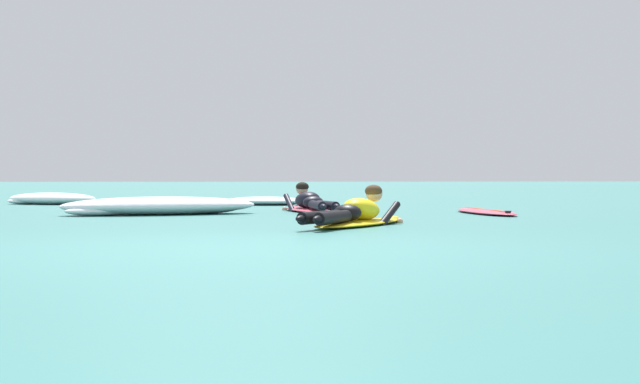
# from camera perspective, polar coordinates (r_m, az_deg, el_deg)

# --- Properties ---
(ground_plane) EXTENTS (120.00, 120.00, 0.00)m
(ground_plane) POSITION_cam_1_polar(r_m,az_deg,el_deg) (17.57, -5.11, -0.91)
(ground_plane) COLOR #387A75
(surfer_near) EXTENTS (1.68, 2.35, 0.54)m
(surfer_near) POSITION_cam_1_polar(r_m,az_deg,el_deg) (10.78, 2.32, -1.44)
(surfer_near) COLOR yellow
(surfer_near) RESTS_ON ground
(surfer_far) EXTENTS (0.89, 2.60, 0.55)m
(surfer_far) POSITION_cam_1_polar(r_m,az_deg,el_deg) (14.70, -0.66, -0.76)
(surfer_far) COLOR #E54C66
(surfer_far) RESTS_ON ground
(drifting_surfboard) EXTENTS (0.73, 2.25, 0.16)m
(drifting_surfboard) POSITION_cam_1_polar(r_m,az_deg,el_deg) (14.32, 10.50, -1.24)
(drifting_surfboard) COLOR #E54C66
(drifting_surfboard) RESTS_ON ground
(whitewater_front) EXTENTS (1.79, 1.28, 0.17)m
(whitewater_front) POSITION_cam_1_polar(r_m,az_deg,el_deg) (18.24, -3.50, -0.58)
(whitewater_front) COLOR white
(whitewater_front) RESTS_ON ground
(whitewater_mid_left) EXTENTS (2.18, 1.56, 0.24)m
(whitewater_mid_left) POSITION_cam_1_polar(r_m,az_deg,el_deg) (19.36, -16.63, -0.42)
(whitewater_mid_left) COLOR white
(whitewater_mid_left) RESTS_ON ground
(whitewater_back) EXTENTS (3.18, 1.78, 0.28)m
(whitewater_back) POSITION_cam_1_polar(r_m,az_deg,el_deg) (14.08, -10.11, -0.89)
(whitewater_back) COLOR white
(whitewater_back) RESTS_ON ground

